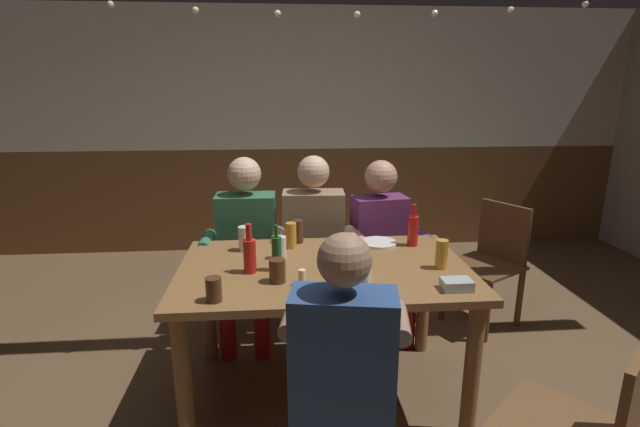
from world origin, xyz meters
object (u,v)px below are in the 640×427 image
at_px(person_2, 382,240).
at_px(pint_glass_3, 281,248).
at_px(person_1, 314,239).
at_px(pint_glass_0, 291,235).
at_px(person_0, 246,241).
at_px(pint_glass_2, 214,289).
at_px(chair_empty_near_left, 491,260).
at_px(pint_glass_1, 245,239).
at_px(pint_glass_4, 277,271).
at_px(table_candle, 302,278).
at_px(bottle_0, 250,254).
at_px(bottle_1, 413,229).
at_px(plate_0, 379,243).
at_px(person_3, 344,359).
at_px(pint_glass_5, 442,254).
at_px(pint_glass_7, 298,231).
at_px(bottle_2, 277,253).
at_px(condiment_caddy, 457,285).
at_px(pint_glass_6, 365,269).
at_px(dining_table, 324,286).

relative_size(person_2, pint_glass_3, 9.50).
xyz_separation_m(person_1, pint_glass_0, (-0.16, -0.40, 0.16)).
xyz_separation_m(person_0, pint_glass_2, (-0.06, -1.08, 0.14)).
bearing_deg(chair_empty_near_left, pint_glass_1, 74.94).
bearing_deg(pint_glass_4, person_1, 74.93).
relative_size(person_1, table_candle, 15.62).
distance_m(table_candle, pint_glass_0, 0.55).
xyz_separation_m(person_2, pint_glass_1, (-0.90, -0.42, 0.17)).
relative_size(bottle_0, pint_glass_2, 2.33).
bearing_deg(bottle_1, plate_0, 167.64).
height_order(person_2, plate_0, person_2).
height_order(person_3, pint_glass_5, person_3).
xyz_separation_m(person_1, person_3, (0.02, -1.41, -0.03)).
bearing_deg(plate_0, pint_glass_5, -59.19).
bearing_deg(pint_glass_7, pint_glass_1, -159.35).
height_order(bottle_1, pint_glass_3, bottle_1).
height_order(person_3, bottle_2, person_3).
relative_size(person_0, table_candle, 15.56).
distance_m(person_0, pint_glass_0, 0.52).
bearing_deg(table_candle, bottle_0, 144.32).
height_order(pint_glass_0, pint_glass_5, pint_glass_5).
bearing_deg(person_2, pint_glass_5, 92.10).
bearing_deg(condiment_caddy, pint_glass_2, -178.52).
xyz_separation_m(plate_0, pint_glass_1, (-0.80, -0.05, 0.06)).
bearing_deg(pint_glass_6, person_2, 72.71).
bearing_deg(bottle_1, bottle_0, -160.14).
bearing_deg(pint_glass_2, pint_glass_1, 82.07).
bearing_deg(pint_glass_5, pint_glass_0, 153.33).
bearing_deg(dining_table, bottle_2, -171.99).
distance_m(bottle_2, pint_glass_2, 0.44).
bearing_deg(pint_glass_6, condiment_caddy, -12.83).
height_order(chair_empty_near_left, plate_0, chair_empty_near_left).
xyz_separation_m(person_1, pint_glass_6, (0.18, -0.96, 0.16)).
distance_m(person_0, pint_glass_5, 1.34).
xyz_separation_m(condiment_caddy, bottle_1, (-0.04, 0.64, 0.07)).
bearing_deg(bottle_0, table_candle, -35.68).
bearing_deg(person_1, pint_glass_5, 131.09).
height_order(bottle_0, pint_glass_2, bottle_0).
bearing_deg(bottle_1, pint_glass_5, -82.22).
height_order(condiment_caddy, bottle_0, bottle_0).
height_order(person_1, pint_glass_1, person_1).
height_order(plate_0, pint_glass_3, pint_glass_3).
distance_m(plate_0, bottle_2, 0.72).
relative_size(bottle_1, pint_glass_6, 1.64).
bearing_deg(table_candle, pint_glass_3, 105.16).
distance_m(person_1, pint_glass_0, 0.46).
height_order(pint_glass_0, pint_glass_7, pint_glass_0).
xyz_separation_m(condiment_caddy, pint_glass_4, (-0.84, 0.16, 0.03)).
bearing_deg(pint_glass_6, table_candle, 177.60).
bearing_deg(plate_0, bottle_2, -148.99).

